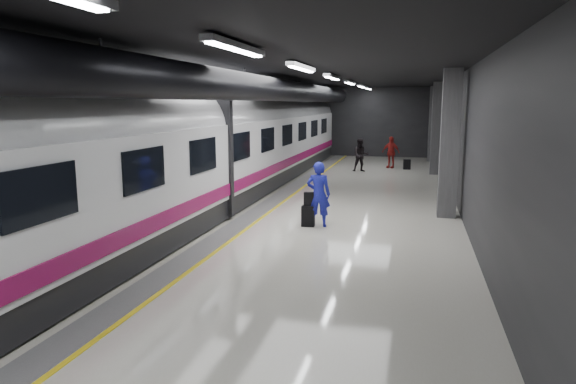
# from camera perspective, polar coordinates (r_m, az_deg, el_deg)

# --- Properties ---
(ground) EXTENTS (40.00, 40.00, 0.00)m
(ground) POSITION_cam_1_polar(r_m,az_deg,el_deg) (15.16, 0.06, -3.42)
(ground) COLOR beige
(ground) RESTS_ON ground
(platform_hall) EXTENTS (10.02, 40.02, 4.51)m
(platform_hall) POSITION_cam_1_polar(r_m,az_deg,el_deg) (15.75, -0.12, 10.06)
(platform_hall) COLOR black
(platform_hall) RESTS_ON ground
(train) EXTENTS (3.05, 38.00, 4.05)m
(train) POSITION_cam_1_polar(r_m,az_deg,el_deg) (15.91, -11.40, 4.57)
(train) COLOR black
(train) RESTS_ON ground
(traveler_main) EXTENTS (0.71, 0.49, 1.86)m
(traveler_main) POSITION_cam_1_polar(r_m,az_deg,el_deg) (14.57, 3.41, -0.24)
(traveler_main) COLOR #251CD5
(traveler_main) RESTS_ON ground
(suitcase_main) EXTENTS (0.38, 0.25, 0.60)m
(suitcase_main) POSITION_cam_1_polar(r_m,az_deg,el_deg) (14.66, 2.25, -2.68)
(suitcase_main) COLOR black
(suitcase_main) RESTS_ON ground
(shoulder_bag) EXTENTS (0.31, 0.19, 0.39)m
(shoulder_bag) POSITION_cam_1_polar(r_m,az_deg,el_deg) (14.59, 2.34, -0.76)
(shoulder_bag) COLOR black
(shoulder_bag) RESTS_ON suitcase_main
(traveler_far_a) EXTENTS (0.93, 0.78, 1.70)m
(traveler_far_a) POSITION_cam_1_polar(r_m,az_deg,el_deg) (26.66, 8.09, 4.08)
(traveler_far_a) COLOR black
(traveler_far_a) RESTS_ON ground
(traveler_far_b) EXTENTS (1.08, 0.75, 1.71)m
(traveler_far_b) POSITION_cam_1_polar(r_m,az_deg,el_deg) (28.46, 11.35, 4.36)
(traveler_far_b) COLOR maroon
(traveler_far_b) RESTS_ON ground
(suitcase_far) EXTENTS (0.40, 0.30, 0.53)m
(suitcase_far) POSITION_cam_1_polar(r_m,az_deg,el_deg) (28.05, 13.07, 3.00)
(suitcase_far) COLOR black
(suitcase_far) RESTS_ON ground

